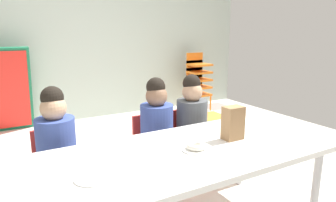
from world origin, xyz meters
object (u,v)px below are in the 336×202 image
object	(u,v)px
seated_child_middle_seat	(156,124)
paper_plate_near_edge	(196,149)
paper_bag_brown	(233,123)
kid_chair_orange_stack	(198,78)
craft_table	(171,160)
seated_child_far_right	(191,118)
donut_powdered_on_plate	(196,146)
paper_plate_center_table	(93,178)
seated_child_near_camera	(56,140)

from	to	relation	value
seated_child_middle_seat	paper_plate_near_edge	distance (m)	0.67
seated_child_middle_seat	paper_bag_brown	bearing A→B (deg)	-69.30
kid_chair_orange_stack	paper_bag_brown	distance (m)	3.04
craft_table	seated_child_far_right	distance (m)	0.86
craft_table	seated_child_middle_seat	xyz separation A→B (m)	(0.24, 0.64, 0.02)
seated_child_middle_seat	donut_powdered_on_plate	distance (m)	0.67
paper_bag_brown	paper_plate_center_table	size ratio (longest dim) A/B	1.22
kid_chair_orange_stack	donut_powdered_on_plate	world-z (taller)	kid_chair_orange_stack
seated_child_near_camera	kid_chair_orange_stack	world-z (taller)	seated_child_near_camera
kid_chair_orange_stack	donut_powdered_on_plate	bearing A→B (deg)	-125.39
seated_child_near_camera	paper_plate_center_table	distance (m)	0.73
seated_child_near_camera	donut_powdered_on_plate	bearing A→B (deg)	-44.16
seated_child_near_camera	seated_child_middle_seat	bearing A→B (deg)	-0.00
craft_table	donut_powdered_on_plate	size ratio (longest dim) A/B	16.09
paper_plate_near_edge	paper_plate_center_table	bearing A→B (deg)	-174.90
craft_table	paper_plate_center_table	distance (m)	0.50
donut_powdered_on_plate	seated_child_middle_seat	bearing A→B (deg)	83.10
seated_child_far_right	craft_table	bearing A→B (deg)	-131.96
paper_plate_near_edge	seated_child_near_camera	bearing A→B (deg)	135.84
seated_child_far_right	kid_chair_orange_stack	world-z (taller)	seated_child_far_right
seated_child_middle_seat	kid_chair_orange_stack	distance (m)	2.67
seated_child_near_camera	kid_chair_orange_stack	distance (m)	3.23
paper_bag_brown	paper_plate_center_table	xyz separation A→B (m)	(-0.96, -0.10, -0.11)
seated_child_middle_seat	seated_child_far_right	size ratio (longest dim) A/B	1.00
craft_table	seated_child_middle_seat	size ratio (longest dim) A/B	2.09
craft_table	kid_chair_orange_stack	bearing A→B (deg)	52.10
seated_child_near_camera	kid_chair_orange_stack	xyz separation A→B (m)	(2.56, 1.97, -0.04)
seated_child_near_camera	paper_bag_brown	xyz separation A→B (m)	(1.00, -0.63, 0.13)
seated_child_near_camera	paper_plate_center_table	size ratio (longest dim) A/B	5.10
kid_chair_orange_stack	paper_bag_brown	xyz separation A→B (m)	(-1.56, -2.60, 0.17)
seated_child_near_camera	paper_plate_center_table	bearing A→B (deg)	-86.85
paper_bag_brown	paper_plate_center_table	bearing A→B (deg)	-174.25
paper_bag_brown	paper_plate_center_table	distance (m)	0.97
seated_child_middle_seat	seated_child_near_camera	bearing A→B (deg)	180.00
seated_child_far_right	donut_powdered_on_plate	world-z (taller)	seated_child_far_right
paper_bag_brown	donut_powdered_on_plate	bearing A→B (deg)	-172.93
seated_child_near_camera	paper_plate_near_edge	xyz separation A→B (m)	(0.69, -0.67, 0.03)
craft_table	kid_chair_orange_stack	xyz separation A→B (m)	(2.03, 2.61, -0.02)
seated_child_far_right	donut_powdered_on_plate	distance (m)	0.79
seated_child_far_right	donut_powdered_on_plate	xyz separation A→B (m)	(-0.42, -0.67, 0.05)
craft_table	donut_powdered_on_plate	world-z (taller)	donut_powdered_on_plate
seated_child_far_right	paper_bag_brown	xyz separation A→B (m)	(-0.10, -0.63, 0.13)
kid_chair_orange_stack	paper_plate_center_table	size ratio (longest dim) A/B	5.11
paper_plate_center_table	paper_bag_brown	bearing A→B (deg)	5.75
paper_plate_center_table	donut_powdered_on_plate	size ratio (longest dim) A/B	1.51
seated_child_near_camera	paper_plate_near_edge	world-z (taller)	seated_child_near_camera
kid_chair_orange_stack	paper_plate_near_edge	size ratio (longest dim) A/B	5.11
paper_bag_brown	donut_powdered_on_plate	size ratio (longest dim) A/B	1.85
paper_plate_near_edge	craft_table	bearing A→B (deg)	170.45
seated_child_near_camera	paper_plate_near_edge	distance (m)	0.96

